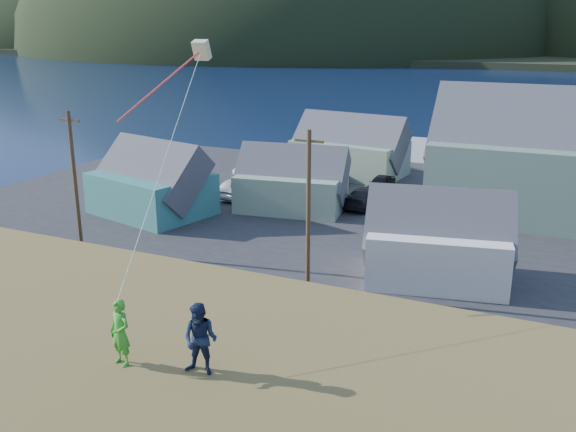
% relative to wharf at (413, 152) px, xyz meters
% --- Properties ---
extents(ground, '(900.00, 900.00, 0.00)m').
position_rel_wharf_xyz_m(ground, '(6.00, -40.00, -0.45)').
color(ground, '#0A1638').
rests_on(ground, ground).
extents(grass_strip, '(110.00, 8.00, 0.10)m').
position_rel_wharf_xyz_m(grass_strip, '(6.00, -42.00, -0.40)').
color(grass_strip, '#4C3D19').
rests_on(grass_strip, ground).
extents(waterfront_lot, '(72.00, 36.00, 0.12)m').
position_rel_wharf_xyz_m(waterfront_lot, '(6.00, -23.00, -0.39)').
color(waterfront_lot, '#28282B').
rests_on(waterfront_lot, ground).
extents(wharf, '(26.00, 14.00, 0.90)m').
position_rel_wharf_xyz_m(wharf, '(0.00, 0.00, 0.00)').
color(wharf, gray).
rests_on(wharf, ground).
extents(far_shore, '(900.00, 320.00, 2.00)m').
position_rel_wharf_xyz_m(far_shore, '(6.00, 290.00, 0.55)').
color(far_shore, black).
rests_on(far_shore, ground).
extents(shed_teal, '(10.06, 8.10, 7.00)m').
position_rel_wharf_xyz_m(shed_teal, '(-12.95, -29.72, 2.16)').
color(shed_teal, '#337774').
rests_on(shed_teal, waterfront_lot).
extents(shed_palegreen_near, '(9.24, 6.52, 6.19)m').
position_rel_wharf_xyz_m(shed_palegreen_near, '(-3.70, -24.19, 1.90)').
color(shed_palegreen_near, gray).
rests_on(shed_palegreen_near, waterfront_lot).
extents(shed_white, '(9.05, 6.89, 6.50)m').
position_rel_wharf_xyz_m(shed_white, '(9.67, -33.72, 2.05)').
color(shed_white, white).
rests_on(shed_white, waterfront_lot).
extents(shed_palegreen_far, '(11.22, 7.18, 7.14)m').
position_rel_wharf_xyz_m(shed_palegreen_far, '(-3.47, -11.22, 2.28)').
color(shed_palegreen_far, slate).
rests_on(shed_palegreen_far, waterfront_lot).
extents(utility_poles, '(34.60, 0.24, 9.05)m').
position_rel_wharf_xyz_m(utility_poles, '(4.05, -38.50, 4.06)').
color(utility_poles, '#47331E').
rests_on(utility_poles, waterfront_lot).
extents(parked_cars, '(20.15, 12.06, 1.58)m').
position_rel_wharf_xyz_m(parked_cars, '(-3.07, -19.08, 0.42)').
color(parked_cars, black).
rests_on(parked_cars, waterfront_lot).
extents(kite_flyer_green, '(0.62, 0.47, 1.53)m').
position_rel_wharf_xyz_m(kite_flyer_green, '(7.57, -58.46, 7.51)').
color(kite_flyer_green, green).
rests_on(kite_flyer_green, hillside).
extents(kite_flyer_navy, '(0.85, 0.70, 1.61)m').
position_rel_wharf_xyz_m(kite_flyer_navy, '(9.37, -58.06, 7.56)').
color(kite_flyer_navy, '#16213C').
rests_on(kite_flyer_navy, hillside).
extents(kite_rig, '(1.46, 3.44, 8.26)m').
position_rel_wharf_xyz_m(kite_rig, '(5.84, -52.32, 12.98)').
color(kite_rig, beige).
rests_on(kite_rig, ground).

